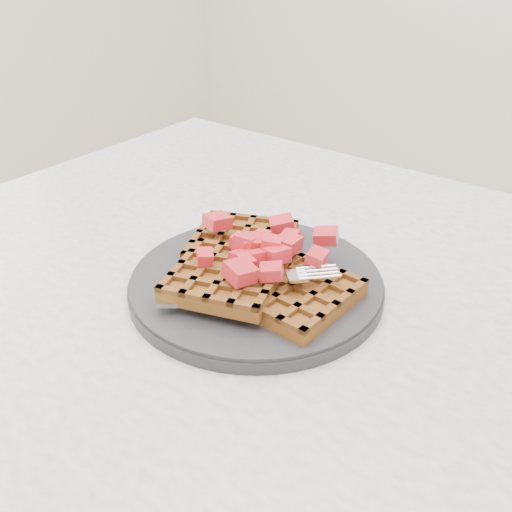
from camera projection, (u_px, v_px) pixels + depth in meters
name	position (u px, v px, depth m)	size (l,w,h in m)	color
table	(372.00, 433.00, 0.57)	(1.20, 0.80, 0.75)	silver
plate	(256.00, 283.00, 0.58)	(0.26, 0.26, 0.02)	black
waffles	(254.00, 269.00, 0.56)	(0.22, 0.21, 0.03)	brown
strawberry_pile	(256.00, 244.00, 0.55)	(0.15, 0.15, 0.02)	#A60914
fork	(262.00, 296.00, 0.53)	(0.02, 0.18, 0.02)	silver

